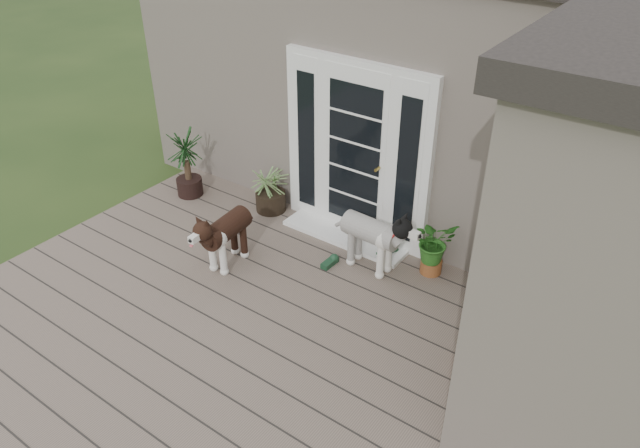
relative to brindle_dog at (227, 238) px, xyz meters
The scene contains 15 objects.
deck 1.34m from the brindle_dog, 39.22° to the right, with size 6.20×4.60×0.12m, color #6B5B4C.
house_main 3.74m from the brindle_dog, 74.01° to the left, with size 7.40×4.00×3.10m, color #665E54.
house_wing 4.05m from the brindle_dog, ahead, with size 1.60×2.40×3.10m, color #665E54.
door_unit 1.76m from the brindle_dog, 60.55° to the left, with size 1.90×0.14×2.15m, color white.
door_step 1.47m from the brindle_dog, 56.60° to the left, with size 1.60×0.40×0.05m, color white.
brindle_dog is the anchor object (origin of this frame).
white_dog 1.60m from the brindle_dog, 32.84° to the left, with size 0.37×0.87×0.73m, color beige, non-canonical shape.
spider_plant 1.25m from the brindle_dog, 107.16° to the left, with size 0.65×0.65×0.69m, color #758D57, non-canonical shape.
yucca 1.76m from the brindle_dog, 150.45° to the left, with size 0.65×0.65×0.95m, color black, non-canonical shape.
herb_a 2.29m from the brindle_dog, 31.51° to the left, with size 0.46×0.46×0.59m, color #1A5317.
herb_b 3.00m from the brindle_dog, 16.12° to the left, with size 0.43×0.43×0.64m, color #1B611C.
herb_c 3.52m from the brindle_dog, 19.39° to the left, with size 0.36×0.36×0.56m, color #1E601B.
sapling 3.01m from the brindle_dog, ahead, with size 0.49×0.49×1.66m, color #20621C, non-canonical shape.
clog_left 1.19m from the brindle_dog, 33.86° to the left, with size 0.13×0.27×0.08m, color #163922, non-canonical shape.
clog_right 1.85m from the brindle_dog, 40.16° to the left, with size 0.14×0.31×0.09m, color #173A22, non-canonical shape.
Camera 1 is at (3.11, -2.72, 4.23)m, focal length 33.84 mm.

